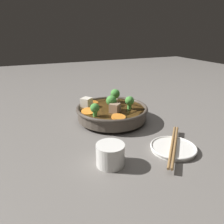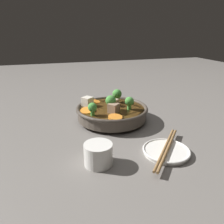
# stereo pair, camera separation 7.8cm
# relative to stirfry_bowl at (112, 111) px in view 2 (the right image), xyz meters

# --- Properties ---
(ground_plane) EXTENTS (3.00, 3.00, 0.00)m
(ground_plane) POSITION_rel_stirfry_bowl_xyz_m (-0.00, -0.00, -0.04)
(ground_plane) COLOR slate
(stirfry_bowl) EXTENTS (0.25, 0.25, 0.10)m
(stirfry_bowl) POSITION_rel_stirfry_bowl_xyz_m (0.00, 0.00, 0.00)
(stirfry_bowl) COLOR #51473D
(stirfry_bowl) RESTS_ON ground_plane
(side_saucer) EXTENTS (0.13, 0.13, 0.01)m
(side_saucer) POSITION_rel_stirfry_bowl_xyz_m (-0.07, 0.26, -0.03)
(side_saucer) COLOR white
(side_saucer) RESTS_ON ground_plane
(tea_cup) EXTENTS (0.07, 0.07, 0.05)m
(tea_cup) POSITION_rel_stirfry_bowl_xyz_m (0.11, 0.25, -0.01)
(tea_cup) COLOR white
(tea_cup) RESTS_ON ground_plane
(chopsticks_pair) EXTENTS (0.17, 0.18, 0.01)m
(chopsticks_pair) POSITION_rel_stirfry_bowl_xyz_m (-0.07, 0.26, -0.02)
(chopsticks_pair) COLOR olive
(chopsticks_pair) RESTS_ON side_saucer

